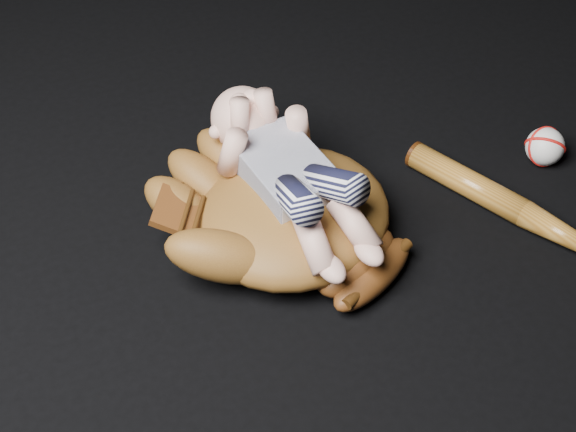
{
  "coord_description": "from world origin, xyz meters",
  "views": [
    {
      "loc": [
        -0.5,
        -0.76,
        1.03
      ],
      "look_at": [
        -0.08,
        0.1,
        0.07
      ],
      "focal_mm": 55.0,
      "sensor_mm": 36.0,
      "label": 1
    }
  ],
  "objects_px": {
    "baseball_glove": "(294,208)",
    "baseball_bat": "(539,222)",
    "newborn_baby": "(295,174)",
    "baseball": "(545,147)"
  },
  "relations": [
    {
      "from": "newborn_baby",
      "to": "baseball_glove",
      "type": "bearing_deg",
      "value": -132.56
    },
    {
      "from": "baseball_glove",
      "to": "baseball_bat",
      "type": "relative_size",
      "value": 0.91
    },
    {
      "from": "baseball_glove",
      "to": "baseball_bat",
      "type": "bearing_deg",
      "value": -48.04
    },
    {
      "from": "baseball_glove",
      "to": "baseball",
      "type": "height_order",
      "value": "baseball_glove"
    },
    {
      "from": "baseball_glove",
      "to": "newborn_baby",
      "type": "xyz_separation_m",
      "value": [
        0.01,
        0.01,
        0.06
      ]
    },
    {
      "from": "newborn_baby",
      "to": "baseball_bat",
      "type": "distance_m",
      "value": 0.41
    },
    {
      "from": "baseball_bat",
      "to": "newborn_baby",
      "type": "bearing_deg",
      "value": 155.39
    },
    {
      "from": "newborn_baby",
      "to": "baseball_bat",
      "type": "xyz_separation_m",
      "value": [
        0.36,
        -0.16,
        -0.11
      ]
    },
    {
      "from": "newborn_baby",
      "to": "baseball",
      "type": "bearing_deg",
      "value": -7.6
    },
    {
      "from": "baseball_glove",
      "to": "baseball",
      "type": "xyz_separation_m",
      "value": [
        0.48,
        -0.02,
        -0.04
      ]
    }
  ]
}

